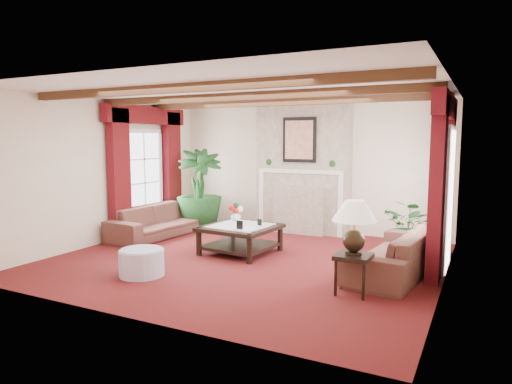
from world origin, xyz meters
The scene contains 23 objects.
floor centered at (0.00, 0.00, 0.00)m, with size 6.00×6.00×0.00m, color #410B10.
ceiling centered at (0.00, 0.00, 2.70)m, with size 6.00×6.00×0.00m, color white.
back_wall centered at (0.00, 2.75, 1.35)m, with size 6.00×0.02×2.70m, color beige.
left_wall centered at (-3.00, 0.00, 1.35)m, with size 0.02×5.50×2.70m, color beige.
right_wall centered at (3.00, 0.00, 1.35)m, with size 0.02×5.50×2.70m, color beige.
ceiling_beams centered at (0.00, 0.00, 2.64)m, with size 6.00×3.00×0.12m, color #3D2113, non-canonical shape.
fireplace centered at (0.00, 2.55, 2.70)m, with size 2.00×0.52×2.70m, color tan, non-canonical shape.
french_door_left centered at (-2.97, 1.00, 2.13)m, with size 0.10×1.10×2.16m, color white, non-canonical shape.
french_door_right centered at (2.97, 1.00, 2.13)m, with size 0.10×1.10×2.16m, color white, non-canonical shape.
curtains_left centered at (-2.86, 1.00, 2.55)m, with size 0.20×2.40×2.55m, color #430A08, non-canonical shape.
curtains_right centered at (2.86, 1.00, 2.55)m, with size 0.20×2.40×2.55m, color #430A08, non-canonical shape.
sofa_left centered at (-2.43, 0.76, 0.42)m, with size 0.77×2.20×0.84m, color #3D101D.
sofa_right centered at (2.31, 0.30, 0.43)m, with size 0.88×2.26×0.86m, color #3D101D.
potted_palm centered at (-2.16, 1.87, 0.49)m, with size 1.92×1.96×0.98m, color black.
small_plant centered at (2.32, 1.65, 0.36)m, with size 1.19×1.23×0.73m, color black.
coffee_table centered at (-0.30, 0.35, 0.24)m, with size 1.17×1.17×0.48m, color black, non-canonical shape.
side_table centered at (2.00, -0.84, 0.26)m, with size 0.44×0.44×0.52m, color black, non-canonical shape.
ottoman centered at (-0.94, -1.45, 0.19)m, with size 0.64×0.64×0.38m, color #A79EB4.
table_lamp centered at (2.00, -0.84, 0.87)m, with size 0.56×0.56×0.71m, color black, non-canonical shape.
flower_vase centered at (-0.59, 0.71, 0.57)m, with size 0.19×0.20×0.19m, color silver.
book centered at (-0.09, 0.04, 0.63)m, with size 0.21×0.12×0.30m, color black.
photo_frame_a centered at (-0.14, 0.04, 0.55)m, with size 0.11×0.02×0.15m, color black, non-canonical shape.
photo_frame_b centered at (0.01, 0.48, 0.54)m, with size 0.10×0.02×0.12m, color black, non-canonical shape.
Camera 1 is at (3.45, -6.44, 1.97)m, focal length 32.00 mm.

